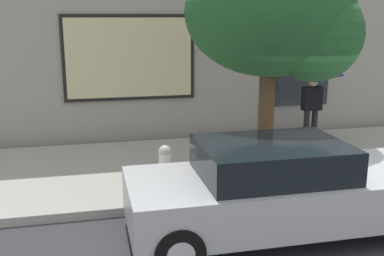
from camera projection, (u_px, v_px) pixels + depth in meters
ground_plane at (349, 223)px, 7.12m from camera, size 60.00×60.00×0.00m
sidewalk at (274, 161)px, 9.95m from camera, size 20.00×4.00×0.15m
building_facade at (240, 1)px, 11.50m from camera, size 20.00×0.67×7.00m
parked_car at (282, 189)px, 6.64m from camera, size 4.55×1.82×1.39m
fire_hydrant at (165, 168)px, 8.04m from camera, size 0.30×0.44×0.80m
pedestrian_with_umbrella at (319, 80)px, 10.82m from camera, size 1.03×1.03×1.85m
street_tree at (279, 17)px, 8.02m from camera, size 3.03×2.58×4.18m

